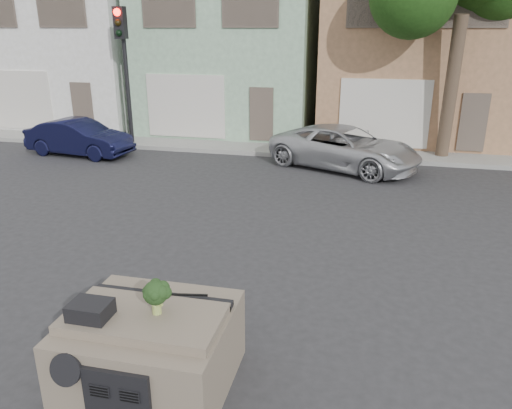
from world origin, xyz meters
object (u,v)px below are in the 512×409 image
(navy_sedan, at_px, (81,155))
(broccoli, at_px, (156,297))
(silver_pickup, at_px, (344,168))
(traffic_signal, at_px, (126,79))

(navy_sedan, bearing_deg, broccoli, -137.08)
(navy_sedan, xyz_separation_m, broccoli, (7.76, -10.83, 1.34))
(navy_sedan, relative_size, broccoli, 8.71)
(silver_pickup, bearing_deg, traffic_signal, 103.68)
(navy_sedan, distance_m, broccoli, 13.39)
(broccoli, bearing_deg, silver_pickup, 81.86)
(silver_pickup, distance_m, broccoli, 11.40)
(navy_sedan, bearing_deg, traffic_signal, -24.94)
(traffic_signal, xyz_separation_m, broccoli, (6.65, -12.59, -1.21))
(silver_pickup, height_order, traffic_signal, traffic_signal)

